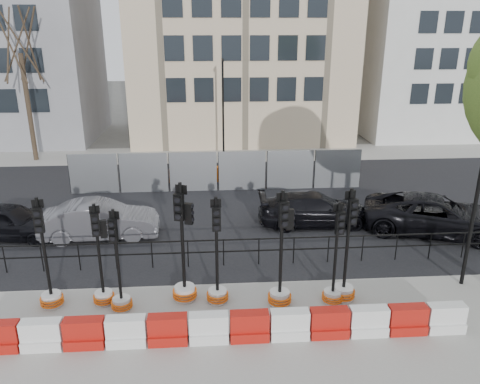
{
  "coord_description": "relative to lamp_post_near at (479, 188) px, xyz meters",
  "views": [
    {
      "loc": [
        -0.43,
        -13.02,
        7.72
      ],
      "look_at": [
        0.68,
        3.0,
        2.03
      ],
      "focal_mm": 35.0,
      "sensor_mm": 36.0,
      "label": 1
    }
  ],
  "objects": [
    {
      "name": "ground",
      "position": [
        -7.5,
        0.52,
        -3.22
      ],
      "size": [
        120.0,
        120.0,
        0.0
      ],
      "primitive_type": "plane",
      "color": "#51514C",
      "rests_on": "ground"
    },
    {
      "name": "building_grey",
      "position": [
        -21.5,
        22.5,
        3.78
      ],
      "size": [
        11.0,
        9.06,
        14.0
      ],
      "color": "gray",
      "rests_on": "ground"
    },
    {
      "name": "kerb_railing",
      "position": [
        -7.5,
        1.72,
        -2.54
      ],
      "size": [
        18.0,
        0.04,
        1.0
      ],
      "color": "black",
      "rests_on": "ground"
    },
    {
      "name": "barrier_row",
      "position": [
        -7.5,
        -2.28,
        -2.86
      ],
      "size": [
        12.55,
        0.5,
        0.8
      ],
      "color": "red",
      "rests_on": "ground"
    },
    {
      "name": "car_a",
      "position": [
        -15.62,
        4.57,
        -2.53
      ],
      "size": [
        2.77,
        4.5,
        1.38
      ],
      "primitive_type": "imported",
      "rotation": [
        0.0,
        0.0,
        1.43
      ],
      "color": "black",
      "rests_on": "ground"
    },
    {
      "name": "tree_bare_far",
      "position": [
        -18.5,
        16.02,
        3.43
      ],
      "size": [
        2.0,
        2.0,
        9.0
      ],
      "color": "#473828",
      "rests_on": "ground"
    },
    {
      "name": "traffic_signal_h",
      "position": [
        -4.0,
        -0.6,
        -2.5
      ],
      "size": [
        0.69,
        0.69,
        3.52
      ],
      "rotation": [
        0.0,
        0.0,
        0.2
      ],
      "color": "beige",
      "rests_on": "ground"
    },
    {
      "name": "lamp_post_near",
      "position": [
        0.0,
        0.0,
        0.0
      ],
      "size": [
        0.12,
        0.56,
        6.0
      ],
      "color": "black",
      "rests_on": "ground"
    },
    {
      "name": "traffic_signal_c",
      "position": [
        -10.53,
        -0.68,
        -2.58
      ],
      "size": [
        0.61,
        0.61,
        3.12
      ],
      "rotation": [
        0.0,
        0.0,
        -0.17
      ],
      "color": "beige",
      "rests_on": "ground"
    },
    {
      "name": "traffic_signal_d",
      "position": [
        -8.73,
        -0.29,
        -2.34
      ],
      "size": [
        0.73,
        0.73,
        3.7
      ],
      "rotation": [
        0.0,
        0.0,
        -0.33
      ],
      "color": "beige",
      "rests_on": "ground"
    },
    {
      "name": "traffic_signal_b",
      "position": [
        -11.09,
        -0.32,
        -2.47
      ],
      "size": [
        0.62,
        0.62,
        3.14
      ],
      "rotation": [
        0.0,
        0.0,
        0.19
      ],
      "color": "beige",
      "rests_on": "ground"
    },
    {
      "name": "sidewalk_near",
      "position": [
        -7.5,
        -2.48,
        -3.21
      ],
      "size": [
        40.0,
        6.0,
        0.02
      ],
      "primitive_type": "cube",
      "color": "gray",
      "rests_on": "ground"
    },
    {
      "name": "car_d",
      "position": [
        0.87,
        3.92,
        -2.47
      ],
      "size": [
        5.98,
        7.0,
        1.5
      ],
      "primitive_type": "imported",
      "rotation": [
        0.0,
        0.0,
        1.22
      ],
      "color": "black",
      "rests_on": "ground"
    },
    {
      "name": "traffic_signal_a",
      "position": [
        -12.59,
        -0.37,
        -2.52
      ],
      "size": [
        0.67,
        0.67,
        3.39
      ],
      "rotation": [
        0.0,
        0.0,
        0.14
      ],
      "color": "beige",
      "rests_on": "ground"
    },
    {
      "name": "sidewalk_far",
      "position": [
        -7.5,
        16.52,
        -3.21
      ],
      "size": [
        40.0,
        4.0,
        0.02
      ],
      "primitive_type": "cube",
      "color": "gray",
      "rests_on": "ground"
    },
    {
      "name": "traffic_signal_e",
      "position": [
        -7.76,
        -0.48,
        -2.54
      ],
      "size": [
        0.65,
        0.65,
        3.31
      ],
      "rotation": [
        0.0,
        0.0,
        0.04
      ],
      "color": "beige",
      "rests_on": "ground"
    },
    {
      "name": "road",
      "position": [
        -7.5,
        7.52,
        -3.21
      ],
      "size": [
        40.0,
        14.0,
        0.03
      ],
      "primitive_type": "cube",
      "color": "black",
      "rests_on": "ground"
    },
    {
      "name": "heras_fencing",
      "position": [
        -7.99,
        10.23,
        -2.51
      ],
      "size": [
        14.33,
        1.72,
        2.0
      ],
      "color": "gray",
      "rests_on": "ground"
    },
    {
      "name": "car_b",
      "position": [
        -12.14,
        4.36,
        -2.5
      ],
      "size": [
        1.96,
        4.56,
        1.45
      ],
      "primitive_type": "imported",
      "rotation": [
        0.0,
        0.0,
        1.62
      ],
      "color": "#4D4D52",
      "rests_on": "ground"
    },
    {
      "name": "building_cream",
      "position": [
        -5.5,
        22.5,
        5.78
      ],
      "size": [
        15.0,
        10.06,
        18.0
      ],
      "color": "#C8B492",
      "rests_on": "ground"
    },
    {
      "name": "traffic_signal_f",
      "position": [
        -5.93,
        -0.73,
        -2.38
      ],
      "size": [
        0.7,
        0.7,
        3.55
      ],
      "rotation": [
        0.0,
        0.0,
        0.18
      ],
      "color": "beige",
      "rests_on": "ground"
    },
    {
      "name": "traffic_signal_g",
      "position": [
        -4.37,
        -0.74,
        -2.56
      ],
      "size": [
        0.63,
        0.63,
        3.19
      ],
      "rotation": [
        0.0,
        0.0,
        0.18
      ],
      "color": "beige",
      "rests_on": "ground"
    },
    {
      "name": "car_c",
      "position": [
        -3.64,
        5.05,
        -2.55
      ],
      "size": [
        2.11,
        4.72,
        1.34
      ],
      "primitive_type": "imported",
      "rotation": [
        0.0,
        0.0,
        1.55
      ],
      "color": "black",
      "rests_on": "ground"
    },
    {
      "name": "lamp_post_far",
      "position": [
        -7.0,
        15.5,
        0.0
      ],
      "size": [
        0.12,
        0.56,
        6.0
      ],
      "color": "black",
      "rests_on": "ground"
    },
    {
      "name": "building_white",
      "position": [
        9.5,
        22.5,
        4.78
      ],
      "size": [
        12.0,
        9.06,
        16.0
      ],
      "color": "silver",
      "rests_on": "ground"
    }
  ]
}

